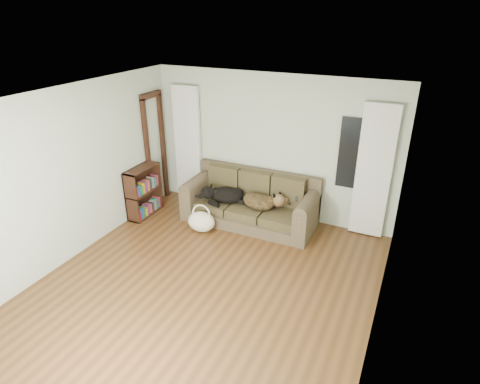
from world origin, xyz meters
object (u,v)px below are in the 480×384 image
at_px(dog_shepherd, 261,201).
at_px(tote_bag, 202,223).
at_px(bookshelf, 144,190).
at_px(sofa, 249,200).
at_px(dog_black_lab, 225,195).

height_order(dog_shepherd, tote_bag, dog_shepherd).
bearing_deg(tote_bag, dog_shepherd, 35.34).
bearing_deg(bookshelf, sofa, 21.90).
bearing_deg(dog_shepherd, dog_black_lab, 14.63).
xyz_separation_m(sofa, dog_black_lab, (-0.46, -0.06, 0.03)).
bearing_deg(dog_shepherd, tote_bag, 46.91).
distance_m(dog_shepherd, bookshelf, 2.20).
height_order(dog_black_lab, dog_shepherd, dog_shepherd).
distance_m(sofa, bookshelf, 1.98).
bearing_deg(dog_black_lab, dog_shepherd, -6.22).
distance_m(sofa, dog_shepherd, 0.24).
relative_size(dog_shepherd, bookshelf, 0.67).
height_order(sofa, tote_bag, sofa).
relative_size(dog_shepherd, tote_bag, 1.30).
xyz_separation_m(dog_black_lab, tote_bag, (-0.17, -0.58, -0.32)).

